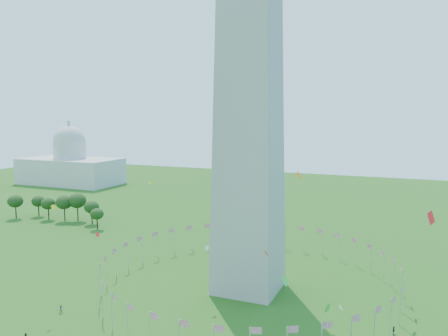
{
  "coord_description": "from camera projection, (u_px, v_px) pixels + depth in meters",
  "views": [
    {
      "loc": [
        39.05,
        -60.48,
        48.05
      ],
      "look_at": [
        -1.06,
        35.0,
        35.61
      ],
      "focal_mm": 35.0,
      "sensor_mm": 36.0,
      "label": 1
    }
  ],
  "objects": [
    {
      "name": "flag_ring",
      "position": [
        248.0,
        273.0,
        121.34
      ],
      "size": [
        80.24,
        80.24,
        9.0
      ],
      "color": "silver",
      "rests_on": "ground"
    },
    {
      "name": "capitol_building",
      "position": [
        70.0,
        151.0,
        307.34
      ],
      "size": [
        70.0,
        35.0,
        46.0
      ],
      "primitive_type": null,
      "color": "beige",
      "rests_on": "ground"
    },
    {
      "name": "tree_line_west",
      "position": [
        61.0,
        209.0,
        199.87
      ],
      "size": [
        54.75,
        15.69,
        12.65
      ],
      "color": "#294D19",
      "rests_on": "ground"
    },
    {
      "name": "kites_aloft",
      "position": [
        269.0,
        252.0,
        93.22
      ],
      "size": [
        112.38,
        72.34,
        36.67
      ],
      "color": "red",
      "rests_on": "ground"
    }
  ]
}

